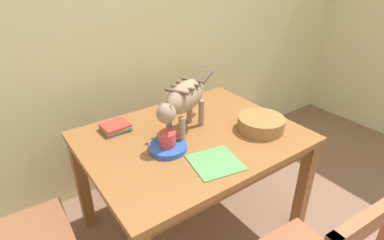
{
  "coord_description": "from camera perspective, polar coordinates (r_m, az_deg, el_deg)",
  "views": [
    {
      "loc": [
        -0.97,
        0.04,
        1.66
      ],
      "look_at": [
        -0.06,
        1.32,
        0.83
      ],
      "focal_mm": 28.89,
      "sensor_mm": 36.0,
      "label": 1
    }
  ],
  "objects": [
    {
      "name": "cat",
      "position": [
        1.74,
        -1.45,
        3.85
      ],
      "size": [
        0.56,
        0.33,
        0.32
      ],
      "rotation": [
        0.0,
        0.0,
        2.05
      ],
      "color": "#9A7B60",
      "rests_on": "dining_table"
    },
    {
      "name": "book_stack",
      "position": [
        1.92,
        -13.94,
        -1.27
      ],
      "size": [
        0.16,
        0.15,
        0.04
      ],
      "color": "#8D56A7",
      "rests_on": "dining_table"
    },
    {
      "name": "magazine",
      "position": [
        1.59,
        4.31,
        -7.82
      ],
      "size": [
        0.28,
        0.28,
        0.01
      ],
      "primitive_type": "cube",
      "rotation": [
        0.0,
        0.0,
        -0.2
      ],
      "color": "#58A355",
      "rests_on": "dining_table"
    },
    {
      "name": "wicker_basket",
      "position": [
        1.91,
        12.61,
        -0.61
      ],
      "size": [
        0.28,
        0.28,
        0.08
      ],
      "color": "#9C6A39",
      "rests_on": "dining_table"
    },
    {
      "name": "wall_rear",
      "position": [
        2.33,
        -10.85,
        17.36
      ],
      "size": [
        5.25,
        0.11,
        2.5
      ],
      "color": "beige",
      "rests_on": "ground_plane"
    },
    {
      "name": "coffee_mug",
      "position": [
        1.66,
        -4.49,
        -3.49
      ],
      "size": [
        0.13,
        0.09,
        0.08
      ],
      "color": "#CB3C38",
      "rests_on": "saucer_bowl"
    },
    {
      "name": "dining_table",
      "position": [
        1.87,
        -0.0,
        -5.03
      ],
      "size": [
        1.25,
        0.97,
        0.73
      ],
      "color": "brown",
      "rests_on": "ground_plane"
    },
    {
      "name": "saucer_bowl",
      "position": [
        1.69,
        -4.51,
        -5.11
      ],
      "size": [
        0.21,
        0.21,
        0.03
      ],
      "primitive_type": "cylinder",
      "color": "#2A54B4",
      "rests_on": "dining_table"
    }
  ]
}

